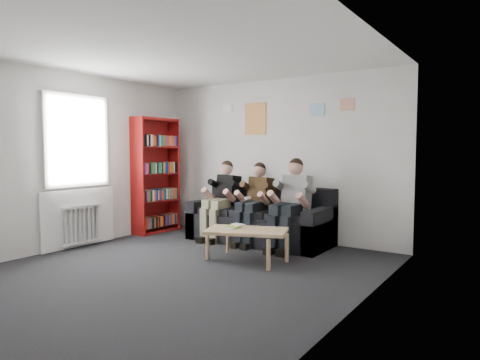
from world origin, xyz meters
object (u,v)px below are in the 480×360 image
(person_left, at_px, (221,200))
(person_right, at_px, (290,204))
(person_middle, at_px, (254,203))
(bookshelf, at_px, (157,175))
(sofa, at_px, (260,222))
(coffee_table, at_px, (247,233))

(person_left, distance_m, person_right, 1.30)
(person_left, relative_size, person_middle, 1.01)
(person_middle, distance_m, person_right, 0.65)
(bookshelf, bearing_deg, sofa, 11.34)
(coffee_table, bearing_deg, sofa, 112.50)
(sofa, xyz_separation_m, person_right, (0.65, -0.21, 0.37))
(sofa, distance_m, coffee_table, 1.23)
(sofa, relative_size, person_middle, 1.78)
(person_left, bearing_deg, person_right, 9.76)
(person_left, bearing_deg, sofa, 27.41)
(person_right, bearing_deg, bookshelf, -176.16)
(bookshelf, xyz_separation_m, coffee_table, (2.50, -0.82, -0.66))
(coffee_table, height_order, person_right, person_right)
(sofa, relative_size, person_right, 1.69)
(sofa, xyz_separation_m, person_middle, (-0.00, -0.20, 0.34))
(coffee_table, bearing_deg, person_right, 78.87)
(sofa, height_order, person_left, person_left)
(person_middle, relative_size, person_right, 0.95)
(bookshelf, distance_m, person_left, 1.43)
(sofa, distance_m, person_left, 0.77)
(coffee_table, xyz_separation_m, person_middle, (-0.47, 0.93, 0.28))
(person_left, xyz_separation_m, person_right, (1.30, -0.00, 0.02))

